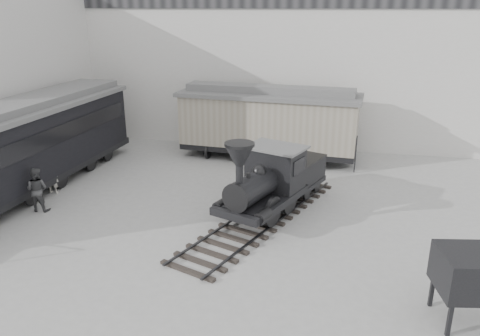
% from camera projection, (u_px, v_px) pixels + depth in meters
% --- Properties ---
extents(ground, '(90.00, 90.00, 0.00)m').
position_uv_depth(ground, '(199.00, 259.00, 15.92)').
color(ground, '#9E9E9B').
extents(north_wall, '(34.00, 2.51, 11.00)m').
position_uv_depth(north_wall, '(268.00, 52.00, 27.94)').
color(north_wall, silver).
rests_on(north_wall, ground).
extents(west_pavilion, '(7.00, 12.11, 9.00)m').
position_uv_depth(west_pavilion, '(1.00, 74.00, 26.47)').
color(west_pavilion, silver).
rests_on(west_pavilion, ground).
extents(locomotive, '(5.56, 10.04, 3.51)m').
position_uv_depth(locomotive, '(271.00, 184.00, 19.04)').
color(locomotive, black).
rests_on(locomotive, ground).
extents(boxcar, '(10.13, 3.84, 4.07)m').
position_uv_depth(boxcar, '(268.00, 121.00, 25.83)').
color(boxcar, black).
rests_on(boxcar, ground).
extents(passenger_coach, '(3.88, 14.69, 3.89)m').
position_uv_depth(passenger_coach, '(28.00, 145.00, 21.26)').
color(passenger_coach, black).
rests_on(passenger_coach, ground).
extents(visitor_a, '(0.65, 0.43, 1.78)m').
position_uv_depth(visitor_a, '(51.00, 175.00, 21.27)').
color(visitor_a, beige).
rests_on(visitor_a, ground).
extents(visitor_b, '(0.97, 0.79, 1.89)m').
position_uv_depth(visitor_b, '(37.00, 189.00, 19.39)').
color(visitor_b, '#424344').
rests_on(visitor_b, ground).
extents(coal_hopper, '(2.14, 1.86, 2.08)m').
position_uv_depth(coal_hopper, '(475.00, 278.00, 12.37)').
color(coal_hopper, black).
rests_on(coal_hopper, ground).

